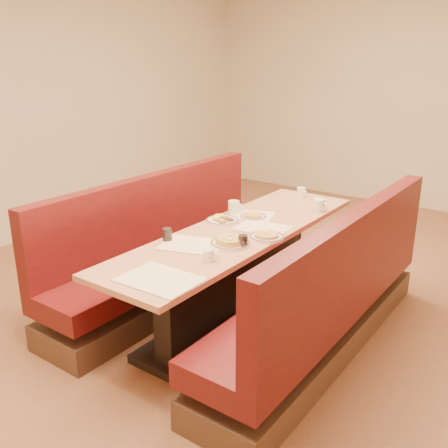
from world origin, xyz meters
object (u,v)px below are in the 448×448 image
Objects in this scene: booth_right at (327,304)px; coffee_mug_a at (209,255)px; eggs_plate at (222,220)px; soda_tumbler_near at (167,235)px; coffee_mug_b at (234,207)px; coffee_mug_c at (320,205)px; soda_tumbler_mid at (243,241)px; booth_left at (168,256)px; coffee_mug_d at (301,192)px; pancake_plate at (230,242)px; diner_table at (239,276)px.

booth_right is 0.92m from coffee_mug_a.
soda_tumbler_near is (-0.06, -0.57, 0.03)m from eggs_plate.
coffee_mug_b is 1.01× the size of coffee_mug_c.
coffee_mug_c is 1.39m from soda_tumbler_near.
soda_tumbler_mid is (-0.51, -0.28, 0.43)m from booth_right.
booth_left is 1.35m from coffee_mug_c.
coffee_mug_b reaches higher than coffee_mug_d.
booth_left reaches higher than pancake_plate.
soda_tumbler_near is (-0.22, -1.59, 0.00)m from coffee_mug_d.
booth_right is at bearing 25.85° from pancake_plate.
coffee_mug_d is 1.41m from soda_tumbler_mid.
soda_tumbler_near is at bearing -95.76° from eggs_plate.
coffee_mug_b reaches higher than soda_tumbler_mid.
soda_tumbler_near is at bearing -157.66° from soda_tumbler_mid.
booth_left is (-0.73, 0.00, -0.01)m from diner_table.
booth_left is at bearing -170.75° from eggs_plate.
coffee_mug_c is 1.43× the size of soda_tumbler_near.
coffee_mug_d is (0.16, 1.02, 0.03)m from eggs_plate.
diner_table is 1.00× the size of booth_right.
coffee_mug_b is (-0.28, 0.33, 0.43)m from diner_table.
booth_left is at bearing 137.37° from coffee_mug_a.
coffee_mug_b is at bearing -121.93° from coffee_mug_c.
coffee_mug_a is at bearing -73.17° from diner_table.
soda_tumbler_near is at bearing -154.47° from pancake_plate.
coffee_mug_a is at bearing -75.65° from coffee_mug_c.
pancake_plate is 0.32m from coffee_mug_a.
booth_left is at bearing 180.00° from booth_right.
booth_right is 22.68× the size of coffee_mug_d.
coffee_mug_c is at bearing 70.80° from diner_table.
soda_tumbler_mid is (0.95, -0.28, 0.43)m from booth_left.
diner_table is 0.70m from soda_tumbler_near.
booth_right is 18.80× the size of coffee_mug_b.
booth_right is 0.79m from pancake_plate.
booth_right reaches higher than coffee_mug_d.
pancake_plate is at bearing -67.23° from diner_table.
coffee_mug_b reaches higher than eggs_plate.
diner_table is at bearing 60.14° from soda_tumbler_near.
coffee_mug_a is (0.41, -0.69, 0.03)m from eggs_plate.
soda_tumbler_near is at bearing -154.28° from booth_right.
booth_left is 1.36m from coffee_mug_d.
eggs_plate is at bearing 111.37° from coffee_mug_a.
eggs_plate is at bearing 84.24° from soda_tumbler_near.
eggs_plate is at bearing -84.38° from coffee_mug_b.
pancake_plate is 1.07× the size of eggs_plate.
booth_right is at bearing 0.00° from booth_left.
eggs_plate is 2.33× the size of coffee_mug_d.
coffee_mug_a is 0.33m from soda_tumbler_mid.
coffee_mug_a is 1.40m from coffee_mug_c.
booth_left is at bearing 160.99° from pancake_plate.
eggs_plate is 2.79× the size of soda_tumbler_near.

